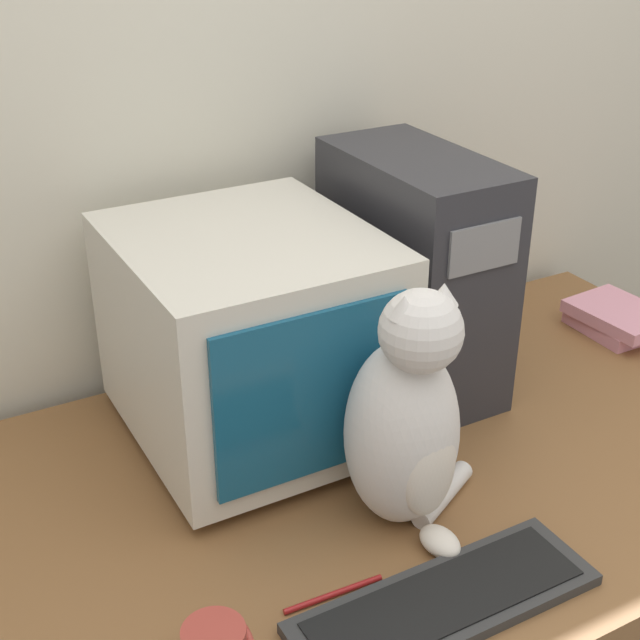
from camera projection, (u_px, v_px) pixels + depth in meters
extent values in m
cube|color=beige|center=(283.00, 93.00, 1.78)|extent=(7.00, 0.05, 2.50)
cube|color=brown|center=(413.00, 599.00, 1.77)|extent=(1.57, 0.95, 0.71)
cube|color=beige|center=(252.00, 425.00, 1.66)|extent=(0.29, 0.28, 0.02)
cube|color=beige|center=(248.00, 332.00, 1.57)|extent=(0.42, 0.47, 0.37)
cube|color=navy|center=(313.00, 396.00, 1.38)|extent=(0.34, 0.01, 0.29)
cube|color=#28282D|center=(413.00, 273.00, 1.73)|extent=(0.21, 0.41, 0.47)
cube|color=slate|center=(485.00, 247.00, 1.51)|extent=(0.15, 0.01, 0.08)
cube|color=#2D2D2D|center=(445.00, 603.00, 1.27)|extent=(0.46, 0.15, 0.02)
cube|color=black|center=(445.00, 598.00, 1.26)|extent=(0.41, 0.12, 0.00)
ellipsoid|color=silver|center=(401.00, 433.00, 1.38)|extent=(0.19, 0.20, 0.32)
ellipsoid|color=beige|center=(429.00, 468.00, 1.34)|extent=(0.10, 0.06, 0.18)
sphere|color=silver|center=(421.00, 331.00, 1.27)|extent=(0.14, 0.14, 0.12)
cone|color=silver|center=(404.00, 306.00, 1.23)|extent=(0.04, 0.04, 0.03)
cone|color=silver|center=(444.00, 294.00, 1.27)|extent=(0.04, 0.04, 0.03)
ellipsoid|color=beige|center=(440.00, 541.00, 1.37)|extent=(0.06, 0.08, 0.04)
cylinder|color=silver|center=(443.00, 494.00, 1.47)|extent=(0.16, 0.11, 0.03)
cube|color=pink|center=(614.00, 324.00, 2.02)|extent=(0.15, 0.18, 0.03)
cube|color=pink|center=(620.00, 314.00, 2.00)|extent=(0.17, 0.22, 0.03)
cylinder|color=maroon|center=(334.00, 594.00, 1.29)|extent=(0.16, 0.02, 0.01)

